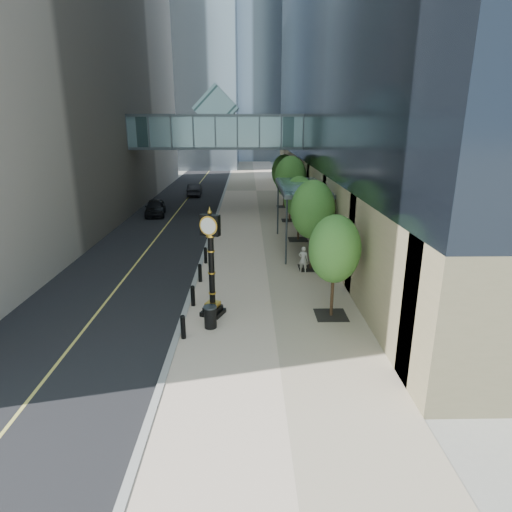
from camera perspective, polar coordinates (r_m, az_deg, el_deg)
The scene contains 14 objects.
ground at distance 16.63m, azimuth -0.64°, elevation -12.62°, with size 320.00×320.00×0.00m, color gray.
road at distance 55.47m, azimuth -8.35°, elevation 8.55°, with size 8.00×180.00×0.02m, color black.
sidewalk at distance 55.05m, azimuth 0.03°, elevation 8.68°, with size 8.00×180.00×0.06m, color #C4AC96.
curb at distance 55.11m, azimuth -4.18°, elevation 8.65°, with size 0.25×180.00×0.07m, color gray.
distant_tower_c at distance 136.70m, azimuth -4.04°, elevation 27.48°, with size 22.00×22.00×65.00m, color #AEC4DA.
skywalk at distance 42.51m, azimuth -5.25°, elevation 16.46°, with size 17.00×4.20×5.80m.
entrance_canopy at distance 28.93m, azimuth 6.07°, elevation 9.07°, with size 3.00×8.00×4.38m.
bollard_row at distance 24.81m, azimuth -7.08°, elevation -1.11°, with size 0.20×16.20×0.90m.
street_trees at distance 32.28m, azimuth 5.54°, elevation 8.74°, with size 2.72×28.40×5.60m.
street_clock at distance 18.74m, azimuth -5.94°, elevation -2.00°, with size 1.17×1.17×4.77m.
trash_bin at distance 18.17m, azimuth -6.10°, elevation -8.17°, with size 0.52×0.52×0.90m, color black.
pedestrian at distance 24.57m, azimuth 6.33°, elevation -0.46°, with size 0.57×0.37×1.56m, color #AEAB9F.
car_near at distance 41.23m, azimuth -13.29°, elevation 6.33°, with size 1.75×4.35×1.48m, color black.
car_far at distance 51.91m, azimuth -8.16°, elevation 8.76°, with size 1.49×4.28×1.41m, color black.
Camera 1 is at (-0.10, -14.41, 8.30)m, focal length 30.00 mm.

